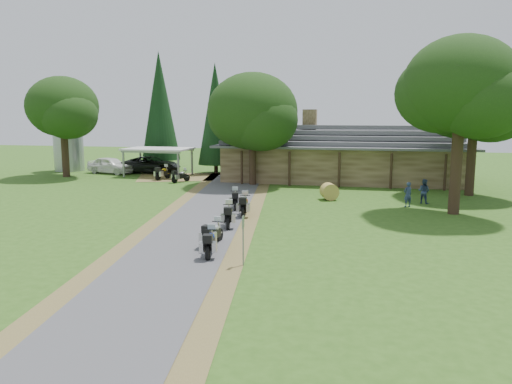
% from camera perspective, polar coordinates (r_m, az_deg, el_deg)
% --- Properties ---
extents(ground, '(120.00, 120.00, 0.00)m').
position_cam_1_polar(ground, '(22.71, -8.53, -6.12)').
color(ground, '#2F5618').
rests_on(ground, ground).
extents(driveway, '(51.95, 51.95, 0.00)m').
position_cam_1_polar(driveway, '(26.53, -6.49, -3.87)').
color(driveway, '#49494C').
rests_on(driveway, ground).
extents(lodge, '(21.40, 9.40, 4.90)m').
position_cam_1_polar(lodge, '(44.65, 9.81, 4.48)').
color(lodge, brown).
rests_on(lodge, ground).
extents(silo, '(3.11, 3.11, 5.97)m').
position_cam_1_polar(silo, '(54.69, -20.67, 5.41)').
color(silo, gray).
rests_on(silo, ground).
extents(carport, '(6.13, 4.17, 2.61)m').
position_cam_1_polar(carport, '(48.04, -11.09, 3.39)').
color(carport, silver).
rests_on(carport, ground).
extents(car_white_sedan, '(4.00, 6.60, 2.05)m').
position_cam_1_polar(car_white_sedan, '(50.91, -16.30, 3.19)').
color(car_white_sedan, white).
rests_on(car_white_sedan, ground).
extents(car_dark_suv, '(2.93, 6.44, 2.43)m').
position_cam_1_polar(car_dark_suv, '(50.49, -11.93, 3.53)').
color(car_dark_suv, black).
rests_on(car_dark_suv, ground).
extents(motorcycle_row_a, '(0.87, 1.85, 1.22)m').
position_cam_1_polar(motorcycle_row_a, '(20.92, -5.26, -5.65)').
color(motorcycle_row_a, navy).
rests_on(motorcycle_row_a, ground).
extents(motorcycle_row_b, '(0.77, 1.82, 1.21)m').
position_cam_1_polar(motorcycle_row_b, '(22.50, -4.90, -4.60)').
color(motorcycle_row_b, '#A1A3A8').
rests_on(motorcycle_row_b, ground).
extents(motorcycle_row_c, '(1.05, 2.03, 1.33)m').
position_cam_1_polar(motorcycle_row_c, '(26.08, -3.17, -2.55)').
color(motorcycle_row_c, gold).
rests_on(motorcycle_row_c, ground).
extents(motorcycle_row_d, '(0.91, 2.04, 1.34)m').
position_cam_1_polar(motorcycle_row_d, '(28.86, -1.36, -1.40)').
color(motorcycle_row_d, '#B82702').
rests_on(motorcycle_row_d, ground).
extents(motorcycle_row_e, '(1.07, 1.97, 1.28)m').
position_cam_1_polar(motorcycle_row_e, '(30.93, -2.39, -0.75)').
color(motorcycle_row_e, black).
rests_on(motorcycle_row_e, ground).
extents(motorcycle_carport_a, '(0.98, 2.00, 1.31)m').
position_cam_1_polar(motorcycle_carport_a, '(45.30, -10.61, 2.24)').
color(motorcycle_carport_a, gold).
rests_on(motorcycle_carport_a, ground).
extents(motorcycle_carport_b, '(1.34, 1.78, 1.18)m').
position_cam_1_polar(motorcycle_carport_b, '(43.26, -8.60, 1.89)').
color(motorcycle_carport_b, slate).
rests_on(motorcycle_carport_b, ground).
extents(person_a, '(0.65, 0.61, 1.87)m').
position_cam_1_polar(person_a, '(32.89, 16.97, -0.04)').
color(person_a, navy).
rests_on(person_a, ground).
extents(person_b, '(0.66, 0.61, 1.89)m').
position_cam_1_polar(person_b, '(34.48, 18.64, 0.31)').
color(person_b, navy).
rests_on(person_b, ground).
extents(hay_bale, '(1.40, 1.34, 1.13)m').
position_cam_1_polar(hay_bale, '(34.52, 8.38, 0.06)').
color(hay_bale, '#A38D3B').
rests_on(hay_bale, ground).
extents(sign_post, '(0.36, 0.06, 1.99)m').
position_cam_1_polar(sign_post, '(19.41, -1.47, -5.60)').
color(sign_post, gray).
rests_on(sign_post, ground).
extents(oak_lodge_left, '(7.36, 7.36, 9.72)m').
position_cam_1_polar(oak_lodge_left, '(40.94, -0.39, 7.59)').
color(oak_lodge_left, black).
rests_on(oak_lodge_left, ground).
extents(oak_lodge_right, '(7.08, 7.08, 11.38)m').
position_cam_1_polar(oak_lodge_right, '(38.73, 23.67, 7.98)').
color(oak_lodge_right, black).
rests_on(oak_lodge_right, ground).
extents(oak_driveway, '(6.51, 6.51, 12.11)m').
position_cam_1_polar(oak_driveway, '(31.16, 22.26, 8.67)').
color(oak_driveway, black).
rests_on(oak_driveway, ground).
extents(oak_silo, '(6.47, 6.47, 10.42)m').
position_cam_1_polar(oak_silo, '(49.45, -21.17, 7.65)').
color(oak_silo, black).
rests_on(oak_silo, ground).
extents(cedar_near, '(3.47, 3.47, 10.67)m').
position_cam_1_polar(cedar_near, '(48.96, -4.66, 8.36)').
color(cedar_near, black).
rests_on(cedar_near, ground).
extents(cedar_far, '(3.97, 3.97, 12.17)m').
position_cam_1_polar(cedar_far, '(53.29, -10.92, 9.08)').
color(cedar_far, black).
rests_on(cedar_far, ground).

